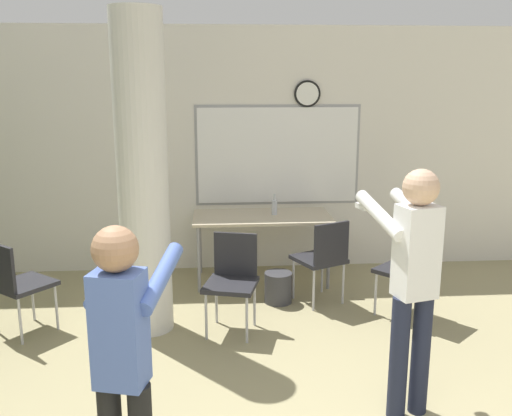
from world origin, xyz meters
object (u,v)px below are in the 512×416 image
at_px(person_playing_front, 124,356).
at_px(person_playing_side, 413,274).
at_px(bottle_on_table, 274,207).
at_px(chair_mid_room, 411,266).
at_px(folding_table, 262,220).
at_px(chair_table_right, 323,255).
at_px(chair_near_pillar, 16,280).
at_px(chair_table_front, 232,276).

relative_size(person_playing_front, person_playing_side, 0.94).
bearing_deg(person_playing_side, bottle_on_table, 103.06).
bearing_deg(chair_mid_room, folding_table, 139.92).
xyz_separation_m(chair_table_right, chair_near_pillar, (-2.81, -0.51, 0.00)).
xyz_separation_m(chair_table_front, person_playing_front, (-0.60, -2.27, 0.43)).
bearing_deg(chair_near_pillar, person_playing_side, -25.23).
distance_m(chair_mid_room, chair_table_right, 0.85).
bearing_deg(bottle_on_table, person_playing_front, -107.46).
bearing_deg(chair_mid_room, chair_table_right, 152.55).
relative_size(bottle_on_table, person_playing_side, 0.14).
relative_size(chair_near_pillar, person_playing_side, 0.51).
xyz_separation_m(chair_near_pillar, person_playing_side, (3.01, -1.42, 0.48)).
bearing_deg(person_playing_front, bottle_on_table, 72.54).
bearing_deg(chair_near_pillar, person_playing_front, -60.64).
bearing_deg(person_playing_side, folding_table, 106.06).
bearing_deg(folding_table, chair_table_front, -106.62).
distance_m(chair_table_front, person_playing_side, 1.86).
xyz_separation_m(chair_mid_room, chair_table_right, (-0.76, 0.39, 0.00)).
relative_size(chair_table_right, person_playing_side, 0.51).
relative_size(bottle_on_table, chair_mid_room, 0.27).
bearing_deg(chair_mid_room, person_playing_front, -133.48).
relative_size(chair_table_front, person_playing_front, 0.55).
bearing_deg(person_playing_front, chair_table_right, 61.47).
bearing_deg(chair_mid_room, person_playing_side, -109.77).
xyz_separation_m(bottle_on_table, chair_near_pillar, (-2.40, -1.24, -0.33)).
xyz_separation_m(chair_mid_room, chair_near_pillar, (-3.56, -0.11, 0.00)).
relative_size(chair_mid_room, person_playing_side, 0.51).
distance_m(chair_table_right, chair_table_front, 1.06).
height_order(chair_table_right, chair_table_front, same).
xyz_separation_m(folding_table, person_playing_side, (0.76, -2.63, 0.29)).
bearing_deg(chair_near_pillar, chair_mid_room, 1.80).
bearing_deg(bottle_on_table, person_playing_side, -76.94).
relative_size(chair_table_front, person_playing_side, 0.51).
bearing_deg(chair_table_front, chair_table_right, 29.87).
distance_m(chair_mid_room, person_playing_front, 3.33).
relative_size(chair_mid_room, chair_table_right, 1.00).
xyz_separation_m(chair_near_pillar, chair_table_front, (1.89, -0.02, 0.00)).
relative_size(bottle_on_table, chair_table_front, 0.27).
height_order(folding_table, chair_near_pillar, chair_near_pillar).
xyz_separation_m(bottle_on_table, chair_mid_room, (1.17, -1.13, -0.33)).
height_order(chair_mid_room, chair_near_pillar, same).
bearing_deg(person_playing_side, chair_mid_room, 70.23).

